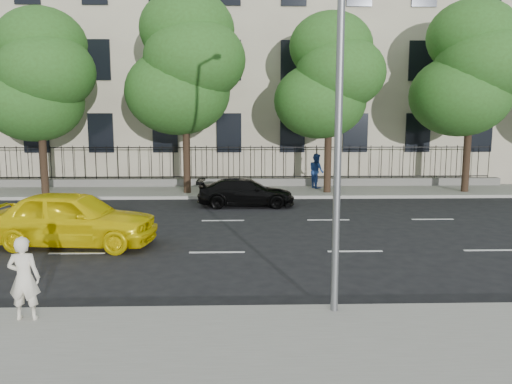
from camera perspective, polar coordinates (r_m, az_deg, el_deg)
The scene contains 15 objects.
ground at distance 12.11m, azimuth -5.06°, elevation -10.03°, with size 120.00×120.00×0.00m, color black.
near_sidewalk at distance 8.39m, azimuth -6.77°, elevation -18.22°, with size 60.00×4.00×0.15m, color gray.
far_sidewalk at distance 25.75m, azimuth -3.22°, elevation 0.05°, with size 60.00×4.00×0.15m, color gray.
lane_markings at distance 16.67m, azimuth -4.09°, elevation -4.83°, with size 49.60×4.62×0.01m, color silver, non-canonical shape.
masonry_building at distance 34.81m, azimuth -2.93°, elevation 17.01°, with size 34.60×12.11×18.50m.
iron_fence at distance 27.36m, azimuth -3.13°, elevation 1.76°, with size 30.00×0.50×2.20m.
street_light at distance 9.94m, azimuth 9.01°, elevation 15.96°, with size 0.25×3.32×8.05m.
tree_b at distance 26.73m, azimuth -23.42°, elevation 12.09°, with size 5.53×5.12×8.97m.
tree_c at distance 25.10m, azimuth -8.01°, elevation 14.27°, with size 5.89×5.50×9.80m.
tree_d at distance 25.28m, azimuth 8.42°, elevation 12.92°, with size 5.34×4.94×8.84m.
tree_e at distance 27.38m, azimuth 23.39°, elevation 12.73°, with size 5.71×5.31×9.46m.
yellow_taxi at distance 15.96m, azimuth -20.20°, elevation -2.85°, with size 2.00×4.98×1.70m, color yellow.
black_sedan at distance 21.79m, azimuth -1.16°, elevation -0.04°, with size 1.72×4.23×1.23m, color black.
woman_near at distance 10.17m, azimuth -24.99°, elevation -8.92°, with size 0.57×0.37×1.56m, color silver.
pedestrian_far at distance 26.56m, azimuth 6.93°, elevation 2.42°, with size 0.89×0.70×1.84m, color #26489C.
Camera 1 is at (0.73, -11.46, 3.83)m, focal length 35.00 mm.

